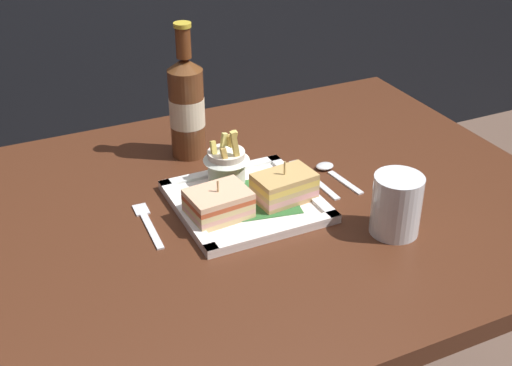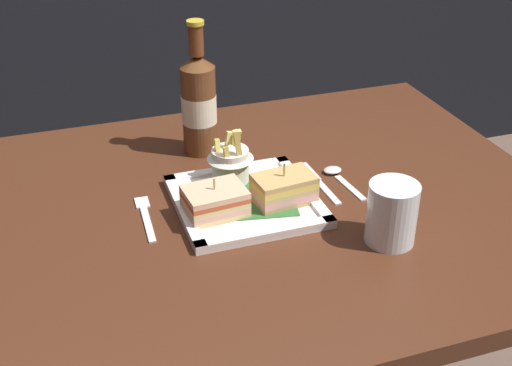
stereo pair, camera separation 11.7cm
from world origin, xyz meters
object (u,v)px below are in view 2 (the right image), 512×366
Objects in this scene: dining_table at (266,261)px; knife at (318,181)px; fork at (146,215)px; square_plate at (246,201)px; fries_cup at (230,159)px; spoon at (337,175)px; water_glass at (391,217)px; sandwich_half_right at (284,188)px; sandwich_half_left at (215,201)px; beer_bottle at (199,103)px.

knife is at bearing 16.60° from dining_table.
dining_table is 0.25m from fork.
square_plate is at bearing -179.68° from dining_table.
spoon is at bearing -9.93° from fries_cup.
water_glass reaches higher than spoon.
square_plate is 1.68× the size of fork.
spoon reaches higher than knife.
square_plate is 1.50× the size of knife.
knife is (0.09, 0.06, -0.03)m from sandwich_half_right.
knife is at bearing -173.54° from spoon.
square_plate is at bearing 21.78° from sandwich_half_left.
square_plate is 0.90× the size of beer_bottle.
water_glass is at bearing -51.16° from sandwich_half_right.
dining_table is 0.21m from fries_cup.
sandwich_half_right is at bearing -0.00° from sandwich_half_left.
beer_bottle is (-0.02, 0.23, 0.10)m from square_plate.
sandwich_half_left is 0.94× the size of fries_cup.
dining_table is 4.31× the size of square_plate.
water_glass reaches higher than fork.
water_glass is at bearing -28.79° from fork.
dining_table is 3.90× the size of beer_bottle.
water_glass is at bearing -52.93° from fries_cup.
fries_cup reaches higher than water_glass.
sandwich_half_right is at bearing -10.51° from fork.
sandwich_half_right is 0.27m from beer_bottle.
fries_cup is 0.17m from knife.
water_glass is 0.82× the size of spoon.
fries_cup is at bearing 127.07° from water_glass.
dining_table is at bearing 129.42° from water_glass.
knife reaches higher than dining_table.
knife is 0.04m from spoon.
sandwich_half_right is at bearing 128.84° from water_glass.
water_glass is at bearing -43.87° from square_plate.
water_glass reaches higher than dining_table.
fork and knife have the same top height.
sandwich_half_left is (-0.06, -0.02, 0.03)m from square_plate.
dining_table is 0.17m from sandwich_half_right.
sandwich_half_left is 0.26m from spoon.
fries_cup is (0.06, 0.10, 0.02)m from sandwich_half_left.
spoon reaches higher than fork.
fries_cup reaches higher than square_plate.
fries_cup is at bearing 124.13° from sandwich_half_right.
sandwich_half_right reaches higher than sandwich_half_left.
square_plate is 0.07m from sandwich_half_left.
fork is at bearing -177.36° from knife.
fries_cup is 0.21m from spoon.
square_plate is 2.27× the size of sandwich_half_left.
sandwich_half_left is at bearing -120.22° from fries_cup.
dining_table is at bearing -166.05° from spoon.
beer_bottle is at bearing 108.42° from sandwich_half_right.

